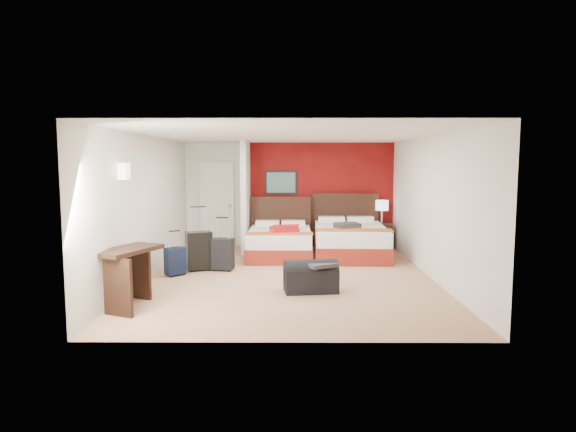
{
  "coord_description": "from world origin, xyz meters",
  "views": [
    {
      "loc": [
        0.03,
        -8.62,
        2.02
      ],
      "look_at": [
        -0.02,
        0.8,
        1.0
      ],
      "focal_mm": 30.71,
      "sensor_mm": 36.0,
      "label": 1
    }
  ],
  "objects_px": {
    "bed_left": "(280,244)",
    "suitcase_black": "(199,252)",
    "desk": "(128,278)",
    "red_suitcase_open": "(284,229)",
    "duffel_bag": "(311,279)",
    "nightstand": "(381,236)",
    "suitcase_navy": "(175,263)",
    "table_lamp": "(382,212)",
    "bed_right": "(350,241)",
    "suitcase_charcoal": "(223,255)"
  },
  "relations": [
    {
      "from": "red_suitcase_open",
      "to": "duffel_bag",
      "type": "xyz_separation_m",
      "value": [
        0.45,
        -2.8,
        -0.42
      ]
    },
    {
      "from": "red_suitcase_open",
      "to": "nightstand",
      "type": "height_order",
      "value": "red_suitcase_open"
    },
    {
      "from": "suitcase_black",
      "to": "suitcase_charcoal",
      "type": "distance_m",
      "value": 0.46
    },
    {
      "from": "bed_right",
      "to": "suitcase_navy",
      "type": "xyz_separation_m",
      "value": [
        -3.36,
        -1.87,
        -0.09
      ]
    },
    {
      "from": "suitcase_black",
      "to": "desk",
      "type": "relative_size",
      "value": 0.7
    },
    {
      "from": "bed_left",
      "to": "table_lamp",
      "type": "distance_m",
      "value": 2.65
    },
    {
      "from": "bed_left",
      "to": "bed_right",
      "type": "distance_m",
      "value": 1.53
    },
    {
      "from": "bed_left",
      "to": "suitcase_navy",
      "type": "bearing_deg",
      "value": -135.32
    },
    {
      "from": "red_suitcase_open",
      "to": "duffel_bag",
      "type": "bearing_deg",
      "value": -97.22
    },
    {
      "from": "red_suitcase_open",
      "to": "desk",
      "type": "xyz_separation_m",
      "value": [
        -2.14,
        -3.62,
        -0.21
      ]
    },
    {
      "from": "suitcase_navy",
      "to": "duffel_bag",
      "type": "relative_size",
      "value": 0.58
    },
    {
      "from": "bed_right",
      "to": "desk",
      "type": "xyz_separation_m",
      "value": [
        -3.56,
        -3.79,
        0.09
      ]
    },
    {
      "from": "nightstand",
      "to": "suitcase_black",
      "type": "bearing_deg",
      "value": -146.98
    },
    {
      "from": "duffel_bag",
      "to": "desk",
      "type": "distance_m",
      "value": 2.73
    },
    {
      "from": "bed_right",
      "to": "duffel_bag",
      "type": "distance_m",
      "value": 3.12
    },
    {
      "from": "bed_left",
      "to": "table_lamp",
      "type": "bearing_deg",
      "value": 23.51
    },
    {
      "from": "suitcase_charcoal",
      "to": "desk",
      "type": "bearing_deg",
      "value": -103.28
    },
    {
      "from": "bed_right",
      "to": "table_lamp",
      "type": "bearing_deg",
      "value": 50.16
    },
    {
      "from": "bed_left",
      "to": "desk",
      "type": "xyz_separation_m",
      "value": [
        -2.04,
        -3.72,
        0.13
      ]
    },
    {
      "from": "red_suitcase_open",
      "to": "table_lamp",
      "type": "xyz_separation_m",
      "value": [
        2.28,
        1.12,
        0.25
      ]
    },
    {
      "from": "bed_right",
      "to": "red_suitcase_open",
      "type": "height_order",
      "value": "red_suitcase_open"
    },
    {
      "from": "duffel_bag",
      "to": "nightstand",
      "type": "bearing_deg",
      "value": 57.4
    },
    {
      "from": "suitcase_navy",
      "to": "bed_right",
      "type": "bearing_deg",
      "value": -9.72
    },
    {
      "from": "table_lamp",
      "to": "suitcase_navy",
      "type": "xyz_separation_m",
      "value": [
        -4.22,
        -2.82,
        -0.64
      ]
    },
    {
      "from": "red_suitcase_open",
      "to": "desk",
      "type": "bearing_deg",
      "value": -137.01
    },
    {
      "from": "suitcase_charcoal",
      "to": "duffel_bag",
      "type": "distance_m",
      "value": 2.21
    },
    {
      "from": "duffel_bag",
      "to": "suitcase_black",
      "type": "bearing_deg",
      "value": 135.45
    },
    {
      "from": "bed_left",
      "to": "suitcase_black",
      "type": "relative_size",
      "value": 2.73
    },
    {
      "from": "nightstand",
      "to": "bed_left",
      "type": "bearing_deg",
      "value": -155.33
    },
    {
      "from": "suitcase_charcoal",
      "to": "duffel_bag",
      "type": "relative_size",
      "value": 0.7
    },
    {
      "from": "suitcase_black",
      "to": "suitcase_charcoal",
      "type": "relative_size",
      "value": 1.22
    },
    {
      "from": "bed_left",
      "to": "table_lamp",
      "type": "height_order",
      "value": "table_lamp"
    },
    {
      "from": "table_lamp",
      "to": "suitcase_navy",
      "type": "bearing_deg",
      "value": -146.2
    },
    {
      "from": "bed_right",
      "to": "desk",
      "type": "distance_m",
      "value": 5.2
    },
    {
      "from": "red_suitcase_open",
      "to": "table_lamp",
      "type": "distance_m",
      "value": 2.55
    },
    {
      "from": "suitcase_charcoal",
      "to": "desk",
      "type": "relative_size",
      "value": 0.58
    },
    {
      "from": "nightstand",
      "to": "desk",
      "type": "bearing_deg",
      "value": -131.55
    },
    {
      "from": "bed_left",
      "to": "red_suitcase_open",
      "type": "relative_size",
      "value": 2.47
    },
    {
      "from": "bed_right",
      "to": "red_suitcase_open",
      "type": "bearing_deg",
      "value": -171.1
    },
    {
      "from": "red_suitcase_open",
      "to": "suitcase_navy",
      "type": "bearing_deg",
      "value": -155.15
    },
    {
      "from": "duffel_bag",
      "to": "bed_right",
      "type": "bearing_deg",
      "value": 64.25
    },
    {
      "from": "red_suitcase_open",
      "to": "suitcase_charcoal",
      "type": "relative_size",
      "value": 1.34
    },
    {
      "from": "bed_left",
      "to": "table_lamp",
      "type": "xyz_separation_m",
      "value": [
        2.38,
        1.02,
        0.59
      ]
    },
    {
      "from": "red_suitcase_open",
      "to": "duffel_bag",
      "type": "relative_size",
      "value": 0.94
    },
    {
      "from": "nightstand",
      "to": "duffel_bag",
      "type": "distance_m",
      "value": 4.32
    },
    {
      "from": "suitcase_black",
      "to": "desk",
      "type": "distance_m",
      "value": 2.43
    },
    {
      "from": "suitcase_navy",
      "to": "bed_left",
      "type": "bearing_deg",
      "value": 5.6
    },
    {
      "from": "nightstand",
      "to": "suitcase_navy",
      "type": "bearing_deg",
      "value": -144.78
    },
    {
      "from": "suitcase_charcoal",
      "to": "nightstand",
      "type": "bearing_deg",
      "value": 44.73
    },
    {
      "from": "bed_right",
      "to": "table_lamp",
      "type": "relative_size",
      "value": 4.05
    }
  ]
}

